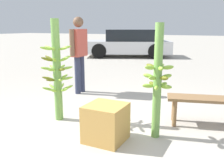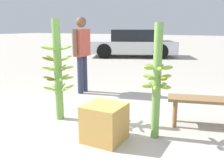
{
  "view_description": "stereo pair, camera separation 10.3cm",
  "coord_description": "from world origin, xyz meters",
  "px_view_note": "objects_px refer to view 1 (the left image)",
  "views": [
    {
      "loc": [
        1.57,
        -2.64,
        1.41
      ],
      "look_at": [
        0.06,
        0.42,
        0.62
      ],
      "focal_mm": 40.0,
      "sensor_mm": 36.0,
      "label": 1
    },
    {
      "loc": [
        1.66,
        -2.59,
        1.41
      ],
      "look_at": [
        0.06,
        0.42,
        0.62
      ],
      "focal_mm": 40.0,
      "sensor_mm": 36.0,
      "label": 2
    }
  ],
  "objects_px": {
    "parked_car": "(128,43)",
    "produce_crate": "(106,123)",
    "banana_stalk_center": "(157,81)",
    "market_bench": "(209,103)",
    "vendor_person": "(79,48)",
    "banana_stalk_left": "(57,70)"
  },
  "relations": [
    {
      "from": "banana_stalk_center",
      "to": "parked_car",
      "type": "height_order",
      "value": "banana_stalk_center"
    },
    {
      "from": "produce_crate",
      "to": "vendor_person",
      "type": "bearing_deg",
      "value": 131.05
    },
    {
      "from": "parked_car",
      "to": "banana_stalk_center",
      "type": "bearing_deg",
      "value": -178.92
    },
    {
      "from": "banana_stalk_center",
      "to": "market_bench",
      "type": "distance_m",
      "value": 0.99
    },
    {
      "from": "banana_stalk_center",
      "to": "parked_car",
      "type": "relative_size",
      "value": 0.33
    },
    {
      "from": "banana_stalk_center",
      "to": "market_bench",
      "type": "xyz_separation_m",
      "value": [
        0.57,
        0.7,
        -0.4
      ]
    },
    {
      "from": "banana_stalk_center",
      "to": "parked_car",
      "type": "bearing_deg",
      "value": 115.14
    },
    {
      "from": "banana_stalk_center",
      "to": "produce_crate",
      "type": "distance_m",
      "value": 0.83
    },
    {
      "from": "parked_car",
      "to": "produce_crate",
      "type": "relative_size",
      "value": 9.39
    },
    {
      "from": "banana_stalk_left",
      "to": "parked_car",
      "type": "xyz_separation_m",
      "value": [
        -2.28,
        8.16,
        -0.15
      ]
    },
    {
      "from": "banana_stalk_center",
      "to": "vendor_person",
      "type": "distance_m",
      "value": 2.58
    },
    {
      "from": "banana_stalk_center",
      "to": "parked_car",
      "type": "xyz_separation_m",
      "value": [
        -3.8,
        8.1,
        -0.13
      ]
    },
    {
      "from": "banana_stalk_left",
      "to": "banana_stalk_center",
      "type": "height_order",
      "value": "banana_stalk_left"
    },
    {
      "from": "market_bench",
      "to": "banana_stalk_center",
      "type": "bearing_deg",
      "value": -144.71
    },
    {
      "from": "vendor_person",
      "to": "market_bench",
      "type": "xyz_separation_m",
      "value": [
        2.7,
        -0.75,
        -0.61
      ]
    },
    {
      "from": "parked_car",
      "to": "produce_crate",
      "type": "height_order",
      "value": "parked_car"
    },
    {
      "from": "parked_car",
      "to": "produce_crate",
      "type": "distance_m",
      "value": 9.11
    },
    {
      "from": "banana_stalk_left",
      "to": "vendor_person",
      "type": "bearing_deg",
      "value": 111.9
    },
    {
      "from": "market_bench",
      "to": "parked_car",
      "type": "distance_m",
      "value": 8.61
    },
    {
      "from": "parked_car",
      "to": "produce_crate",
      "type": "bearing_deg",
      "value": 177.03
    },
    {
      "from": "vendor_person",
      "to": "parked_car",
      "type": "xyz_separation_m",
      "value": [
        -1.68,
        6.66,
        -0.34
      ]
    },
    {
      "from": "parked_car",
      "to": "market_bench",
      "type": "bearing_deg",
      "value": -173.5
    }
  ]
}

